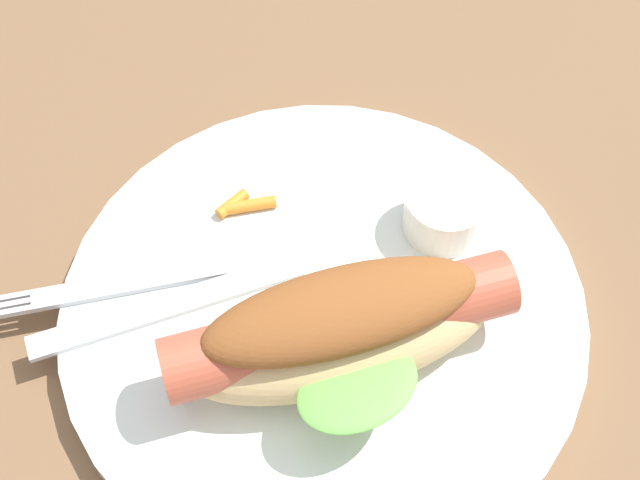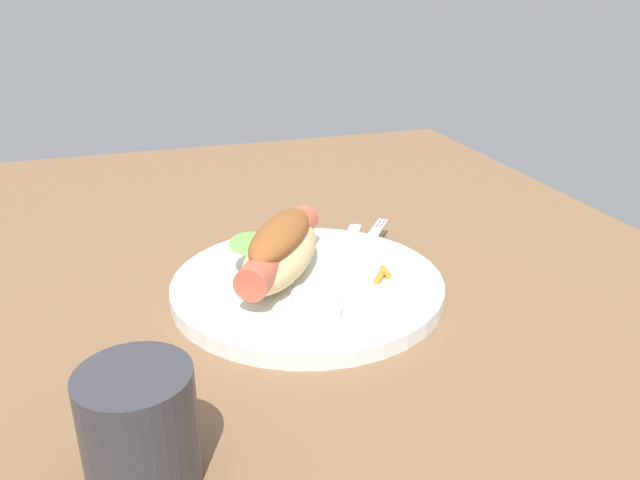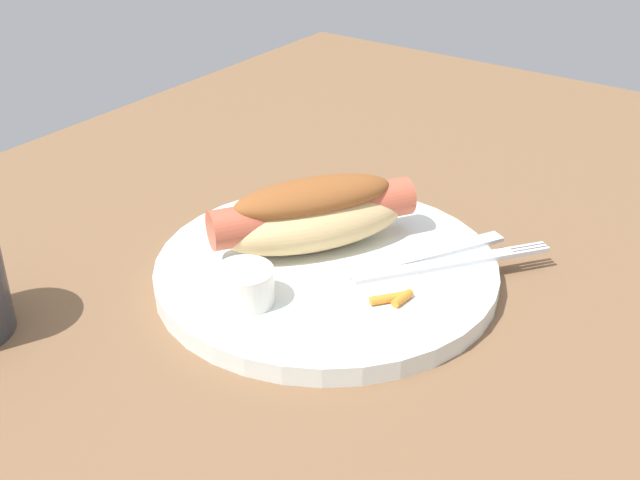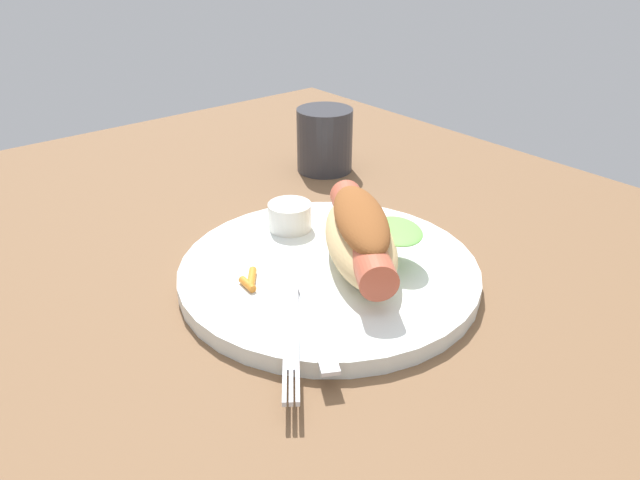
# 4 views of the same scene
# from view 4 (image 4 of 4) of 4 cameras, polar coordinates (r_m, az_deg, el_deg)

# --- Properties ---
(ground_plane) EXTENTS (1.20, 0.90, 0.02)m
(ground_plane) POSITION_cam_4_polar(r_m,az_deg,el_deg) (0.55, 1.80, -5.70)
(ground_plane) COLOR brown
(plate) EXTENTS (0.28, 0.28, 0.02)m
(plate) POSITION_cam_4_polar(r_m,az_deg,el_deg) (0.56, 0.86, -3.09)
(plate) COLOR white
(plate) RESTS_ON ground_plane
(hot_dog) EXTENTS (0.17, 0.14, 0.06)m
(hot_dog) POSITION_cam_4_polar(r_m,az_deg,el_deg) (0.54, 3.96, 0.55)
(hot_dog) COLOR #DBB77A
(hot_dog) RESTS_ON plate
(sauce_ramekin) EXTENTS (0.04, 0.04, 0.03)m
(sauce_ramekin) POSITION_cam_4_polar(r_m,az_deg,el_deg) (0.61, -2.93, 2.31)
(sauce_ramekin) COLOR white
(sauce_ramekin) RESTS_ON plate
(fork) EXTENTS (0.14, 0.11, 0.00)m
(fork) POSITION_cam_4_polar(r_m,az_deg,el_deg) (0.47, -2.79, -8.03)
(fork) COLOR silver
(fork) RESTS_ON plate
(knife) EXTENTS (0.14, 0.08, 0.00)m
(knife) POSITION_cam_4_polar(r_m,az_deg,el_deg) (0.48, -0.63, -7.12)
(knife) COLOR silver
(knife) RESTS_ON plate
(carrot_garnish) EXTENTS (0.03, 0.02, 0.01)m
(carrot_garnish) POSITION_cam_4_polar(r_m,az_deg,el_deg) (0.53, -6.76, -3.90)
(carrot_garnish) COLOR orange
(carrot_garnish) RESTS_ON plate
(drinking_cup) EXTENTS (0.07, 0.07, 0.08)m
(drinking_cup) POSITION_cam_4_polar(r_m,az_deg,el_deg) (0.80, 0.45, 9.62)
(drinking_cup) COLOR #333338
(drinking_cup) RESTS_ON ground_plane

